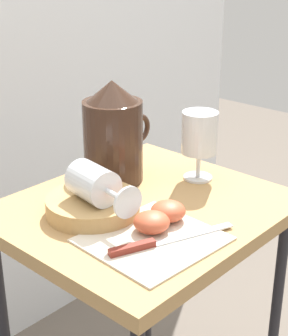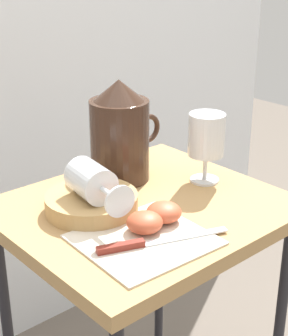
% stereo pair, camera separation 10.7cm
% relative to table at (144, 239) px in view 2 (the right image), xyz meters
% --- Properties ---
extents(table, '(0.54, 0.47, 0.73)m').
position_rel_table_xyz_m(table, '(0.00, 0.00, 0.00)').
color(table, '#AD8451').
rests_on(table, ground_plane).
extents(linen_napkin, '(0.23, 0.22, 0.00)m').
position_rel_table_xyz_m(linen_napkin, '(-0.09, -0.11, 0.08)').
color(linen_napkin, beige).
rests_on(linen_napkin, table).
extents(basket_tray, '(0.18, 0.18, 0.03)m').
position_rel_table_xyz_m(basket_tray, '(-0.09, 0.05, 0.10)').
color(basket_tray, tan).
rests_on(basket_tray, table).
extents(pitcher, '(0.18, 0.13, 0.22)m').
position_rel_table_xyz_m(pitcher, '(0.05, 0.13, 0.17)').
color(pitcher, '#382319').
rests_on(pitcher, table).
extents(wine_glass_upright, '(0.08, 0.08, 0.15)m').
position_rel_table_xyz_m(wine_glass_upright, '(0.18, -0.00, 0.18)').
color(wine_glass_upright, silver).
rests_on(wine_glass_upright, table).
extents(wine_glass_tipped_near, '(0.09, 0.16, 0.07)m').
position_rel_table_xyz_m(wine_glass_tipped_near, '(-0.10, 0.03, 0.15)').
color(wine_glass_tipped_near, silver).
rests_on(wine_glass_tipped_near, basket_tray).
extents(apple_half_left, '(0.07, 0.07, 0.04)m').
position_rel_table_xyz_m(apple_half_left, '(-0.08, -0.09, 0.10)').
color(apple_half_left, '#C15133').
rests_on(apple_half_left, linen_napkin).
extents(apple_half_right, '(0.07, 0.07, 0.04)m').
position_rel_table_xyz_m(apple_half_right, '(-0.02, -0.08, 0.10)').
color(apple_half_right, '#C15133').
rests_on(apple_half_right, linen_napkin).
extents(knife, '(0.23, 0.10, 0.01)m').
position_rel_table_xyz_m(knife, '(-0.11, -0.12, 0.09)').
color(knife, silver).
rests_on(knife, linen_napkin).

